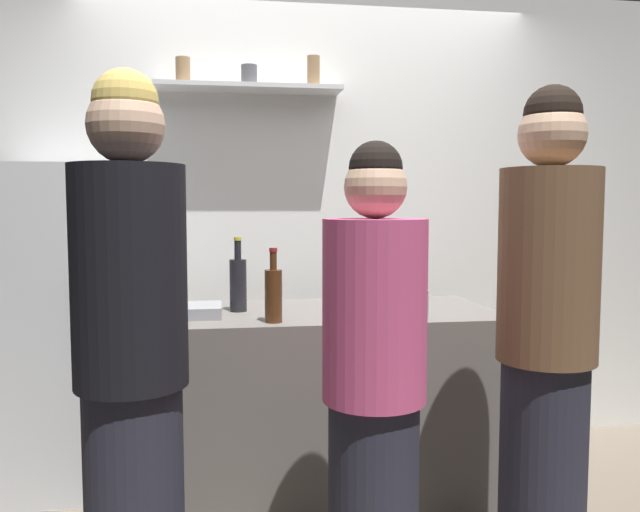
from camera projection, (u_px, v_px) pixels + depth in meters
The scene contains 11 objects.
back_wall_assembly at pixel (307, 219), 3.65m from camera, with size 4.80×0.32×2.60m.
refrigerator at pixel (57, 328), 3.10m from camera, with size 0.58×0.63×1.57m.
counter at pixel (320, 406), 2.95m from camera, with size 1.60×0.74×0.90m, color #66605B.
baking_pan at pixel (182, 311), 2.74m from camera, with size 0.34×0.24×0.05m, color gray.
utensil_holder at pixel (416, 303), 2.72m from camera, with size 0.11×0.11×0.22m.
wine_bottle_dark_glass at pixel (238, 283), 2.88m from camera, with size 0.08×0.08×0.34m.
wine_bottle_amber_glass at pixel (273, 294), 2.60m from camera, with size 0.07×0.07×0.31m.
water_bottle_plastic at pixel (347, 284), 2.96m from camera, with size 0.08×0.08×0.25m.
person_blonde at pixel (132, 368), 1.92m from camera, with size 0.34×0.34×1.78m.
person_brown_jacket at pixel (546, 345), 2.21m from camera, with size 0.34×0.34×1.79m.
person_pink_top at pixel (374, 390), 2.08m from camera, with size 0.34×0.34×1.59m.
Camera 1 is at (-0.47, -2.37, 1.39)m, focal length 35.64 mm.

